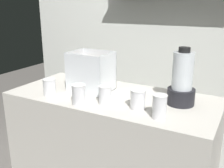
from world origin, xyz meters
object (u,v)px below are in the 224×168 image
object	(u,v)px
juice_cup_carrot_right	(138,100)
juice_cup_mango_far_right	(159,108)
blender_pitcher	(182,82)
juice_cup_pomegranate_middle	(105,96)
juice_cup_beet_far_left	(50,88)
carrot_display_bin	(91,78)
juice_cup_carrot_left	(79,95)

from	to	relation	value
juice_cup_carrot_right	juice_cup_mango_far_right	xyz separation A→B (m)	(0.16, -0.07, 0.01)
blender_pitcher	juice_cup_pomegranate_middle	world-z (taller)	blender_pitcher
juice_cup_carrot_right	juice_cup_mango_far_right	world-z (taller)	juice_cup_mango_far_right
juice_cup_beet_far_left	carrot_display_bin	bearing A→B (deg)	50.85
juice_cup_carrot_right	juice_cup_mango_far_right	distance (m)	0.17
carrot_display_bin	juice_cup_pomegranate_middle	world-z (taller)	carrot_display_bin
carrot_display_bin	juice_cup_mango_far_right	world-z (taller)	carrot_display_bin
juice_cup_mango_far_right	juice_cup_pomegranate_middle	bearing A→B (deg)	172.95
carrot_display_bin	blender_pitcher	xyz separation A→B (m)	(0.64, 0.03, 0.05)
carrot_display_bin	juice_cup_carrot_left	size ratio (longest dim) A/B	2.25
juice_cup_carrot_right	juice_cup_mango_far_right	bearing A→B (deg)	-24.57
carrot_display_bin	juice_cup_carrot_right	world-z (taller)	carrot_display_bin
juice_cup_beet_far_left	juice_cup_pomegranate_middle	size ratio (longest dim) A/B	0.98
juice_cup_pomegranate_middle	juice_cup_mango_far_right	world-z (taller)	juice_cup_mango_far_right
juice_cup_pomegranate_middle	juice_cup_carrot_right	size ratio (longest dim) A/B	1.01
juice_cup_carrot_right	blender_pitcher	bearing A→B (deg)	43.51
carrot_display_bin	juice_cup_pomegranate_middle	size ratio (longest dim) A/B	2.42
blender_pitcher	juice_cup_beet_far_left	distance (m)	0.87
blender_pitcher	juice_cup_carrot_left	world-z (taller)	blender_pitcher
juice_cup_pomegranate_middle	juice_cup_mango_far_right	xyz separation A→B (m)	(0.36, -0.04, 0.01)
carrot_display_bin	blender_pitcher	size ratio (longest dim) A/B	0.80
juice_cup_carrot_left	juice_cup_mango_far_right	xyz separation A→B (m)	(0.50, 0.04, 0.00)
juice_cup_mango_far_right	blender_pitcher	bearing A→B (deg)	79.94
blender_pitcher	juice_cup_mango_far_right	size ratio (longest dim) A/B	2.63
juice_cup_carrot_left	juice_cup_pomegranate_middle	bearing A→B (deg)	29.72
carrot_display_bin	juice_cup_mango_far_right	distance (m)	0.63
juice_cup_beet_far_left	juice_cup_carrot_left	xyz separation A→B (m)	(0.27, -0.04, 0.01)
blender_pitcher	juice_cup_pomegranate_middle	bearing A→B (deg)	-151.83
blender_pitcher	juice_cup_carrot_left	xyz separation A→B (m)	(-0.55, -0.30, -0.08)
juice_cup_carrot_left	juice_cup_mango_far_right	bearing A→B (deg)	4.02
carrot_display_bin	juice_cup_mango_far_right	size ratio (longest dim) A/B	2.10
juice_cup_beet_far_left	juice_cup_carrot_left	world-z (taller)	juice_cup_carrot_left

